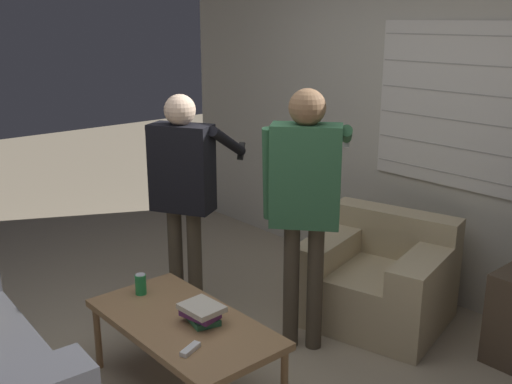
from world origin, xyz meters
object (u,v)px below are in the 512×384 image
book_stack (202,313)px  spare_remote (190,349)px  person_right_standing (306,189)px  soda_can (141,284)px  coffee_table (183,326)px  armchair_beige (379,279)px  person_left_standing (183,180)px

book_stack → spare_remote: book_stack is taller
person_right_standing → soda_can: bearing=-160.8°
soda_can → book_stack: bearing=7.3°
coffee_table → soda_can: 0.44m
armchair_beige → person_left_standing: person_left_standing is taller
person_left_standing → armchair_beige: bearing=17.4°
book_stack → person_left_standing: bearing=150.4°
person_right_standing → spare_remote: bearing=-118.3°
armchair_beige → soda_can: armchair_beige is taller
person_right_standing → book_stack: bearing=-129.4°
person_right_standing → book_stack: person_right_standing is taller
soda_can → coffee_table: bearing=0.7°
armchair_beige → spare_remote: bearing=79.9°
person_left_standing → soda_can: (0.32, -0.55, -0.48)m
spare_remote → person_right_standing: bearing=81.7°
book_stack → person_right_standing: bearing=90.6°
coffee_table → book_stack: book_stack is taller
coffee_table → spare_remote: (0.29, -0.15, 0.05)m
book_stack → armchair_beige: bearing=86.9°
person_left_standing → soda_can: bearing=-88.3°
armchair_beige → coffee_table: armchair_beige is taller
person_left_standing → spare_remote: size_ratio=11.47×
book_stack → spare_remote: bearing=-47.2°
person_left_standing → person_right_standing: bearing=-8.5°
coffee_table → person_left_standing: size_ratio=0.74×
person_right_standing → armchair_beige: bearing=42.3°
armchair_beige → person_left_standing: bearing=32.1°
armchair_beige → book_stack: (-0.08, -1.45, 0.21)m
coffee_table → book_stack: 0.14m
armchair_beige → coffee_table: size_ratio=0.94×
person_left_standing → spare_remote: person_left_standing is taller
armchair_beige → coffee_table: bearing=69.4°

